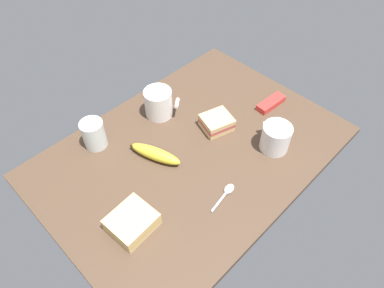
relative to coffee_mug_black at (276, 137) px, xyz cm
name	(u,v)px	position (x,y,z in cm)	size (l,w,h in cm)	color
tabletop	(192,153)	(18.55, -16.71, -5.46)	(90.00, 64.00, 2.00)	#4C3828
coffee_mug_black	(276,137)	(0.00, 0.00, 0.00)	(9.63, 10.87, 8.65)	white
coffee_mug_milky	(159,103)	(14.76, -35.81, 0.42)	(10.29, 11.00, 9.49)	white
sandwich_main	(132,222)	(47.32, -9.53, -2.26)	(11.87, 10.83, 4.40)	#DBB77A
sandwich_side	(217,123)	(6.08, -18.00, -2.26)	(11.11, 10.51, 4.40)	#DBB77A
glass_of_milk	(94,135)	(37.47, -39.46, -0.40)	(6.93, 6.93, 9.12)	silver
banana	(155,154)	(28.29, -22.34, -2.52)	(9.12, 16.60, 3.87)	yellow
spoon	(226,193)	(23.13, 0.89, -4.07)	(10.82, 3.23, 0.80)	silver
snack_bar	(271,103)	(-14.79, -11.89, -3.46)	(11.07, 3.82, 2.00)	red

